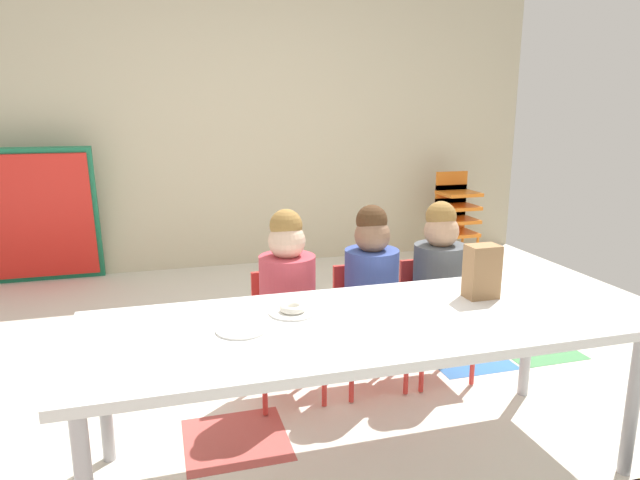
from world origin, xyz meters
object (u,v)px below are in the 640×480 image
craft_table (365,331)px  paper_plate_center_table (242,330)px  seated_child_far_right (438,275)px  paper_plate_near_edge (293,312)px  donut_powdered_on_plate (293,308)px  paper_bag_brown (482,271)px  folded_activity_table (37,217)px  kid_chair_orange_stack (455,211)px  seated_child_near_camera (287,288)px  seated_child_middle_seat (371,281)px

craft_table → paper_plate_center_table: 0.46m
seated_child_far_right → paper_plate_near_edge: 0.98m
craft_table → paper_plate_near_edge: bearing=150.8°
seated_child_far_right → donut_powdered_on_plate: (-0.86, -0.47, 0.08)m
paper_bag_brown → paper_plate_center_table: bearing=-175.1°
paper_plate_center_table → folded_activity_table: bearing=111.9°
craft_table → folded_activity_table: size_ratio=1.90×
kid_chair_orange_stack → donut_powdered_on_plate: kid_chair_orange_stack is taller
seated_child_near_camera → paper_bag_brown: (0.70, -0.51, 0.17)m
paper_bag_brown → paper_plate_center_table: paper_bag_brown is taller
seated_child_middle_seat → kid_chair_orange_stack: (1.60, 2.04, -0.10)m
folded_activity_table → paper_plate_near_edge: folded_activity_table is taller
paper_bag_brown → kid_chair_orange_stack: bearing=62.7°
paper_plate_center_table → donut_powdered_on_plate: 0.24m
paper_bag_brown → folded_activity_table: bearing=127.5°
craft_table → paper_bag_brown: bearing=10.7°
craft_table → seated_child_far_right: bearing=44.4°
craft_table → seated_child_near_camera: seated_child_near_camera is taller
folded_activity_table → paper_plate_near_edge: bearing=-63.7°
paper_plate_center_table → seated_child_near_camera: bearing=63.3°
seated_child_middle_seat → paper_plate_center_table: bearing=-140.2°
kid_chair_orange_stack → paper_plate_center_table: bearing=-131.3°
seated_child_far_right → folded_activity_table: bearing=134.2°
seated_child_near_camera → folded_activity_table: size_ratio=0.84×
seated_child_near_camera → kid_chair_orange_stack: bearing=45.4°
paper_bag_brown → donut_powdered_on_plate: size_ratio=2.19×
seated_child_far_right → paper_bag_brown: size_ratio=4.17×
paper_plate_near_edge → donut_powdered_on_plate: size_ratio=1.79×
craft_table → folded_activity_table: bearing=119.0°
seated_child_far_right → kid_chair_orange_stack: (1.24, 2.04, -0.10)m
seated_child_middle_seat → craft_table: bearing=-113.0°
seated_child_far_right → kid_chair_orange_stack: bearing=58.7°
kid_chair_orange_stack → seated_child_near_camera: bearing=-134.6°
seated_child_middle_seat → kid_chair_orange_stack: size_ratio=1.15×
kid_chair_orange_stack → folded_activity_table: (-3.47, 0.26, 0.08)m
paper_plate_near_edge → folded_activity_table: bearing=116.3°
kid_chair_orange_stack → seated_child_far_right: bearing=-121.3°
donut_powdered_on_plate → kid_chair_orange_stack: bearing=50.1°
craft_table → seated_child_middle_seat: 0.66m
craft_table → paper_plate_near_edge: 0.28m
craft_table → folded_activity_table: folded_activity_table is taller
craft_table → kid_chair_orange_stack: (1.86, 2.65, -0.11)m
seated_child_near_camera → kid_chair_orange_stack: (2.02, 2.04, -0.10)m
seated_child_middle_seat → seated_child_near_camera: bearing=180.0°
craft_table → paper_bag_brown: paper_bag_brown is taller
seated_child_middle_seat → donut_powdered_on_plate: seated_child_middle_seat is taller
craft_table → paper_plate_center_table: size_ratio=11.49×
seated_child_near_camera → seated_child_far_right: same height
folded_activity_table → donut_powdered_on_plate: bearing=-63.7°
seated_child_near_camera → folded_activity_table: 2.72m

